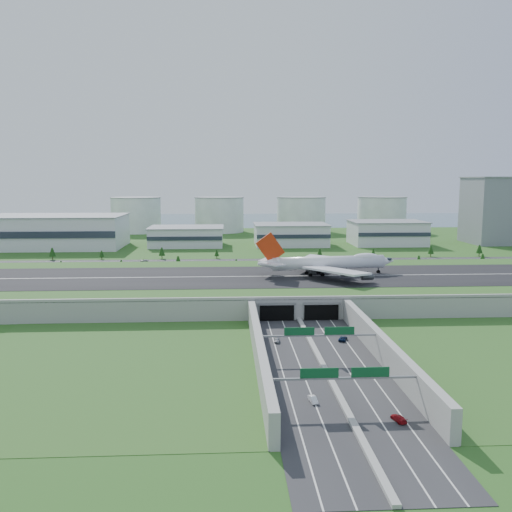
{
  "coord_description": "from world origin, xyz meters",
  "views": [
    {
      "loc": [
        -27.21,
        -249.8,
        53.06
      ],
      "look_at": [
        -11.85,
        35.0,
        12.97
      ],
      "focal_mm": 38.0,
      "sensor_mm": 36.0,
      "label": 1
    }
  ],
  "objects": [
    {
      "name": "ground",
      "position": [
        0.0,
        0.0,
        0.0
      ],
      "size": [
        1200.0,
        1200.0,
        0.0
      ],
      "primitive_type": "plane",
      "color": "#274E18",
      "rests_on": "ground"
    },
    {
      "name": "airfield_deck",
      "position": [
        0.0,
        -0.09,
        4.12
      ],
      "size": [
        520.0,
        100.0,
        9.2
      ],
      "color": "#989792",
      "rests_on": "ground"
    },
    {
      "name": "underpass_road",
      "position": [
        0.0,
        -99.42,
        3.43
      ],
      "size": [
        38.8,
        120.4,
        8.0
      ],
      "color": "#28282B",
      "rests_on": "ground"
    },
    {
      "name": "sign_gantry_near",
      "position": [
        0.0,
        -95.04,
        6.95
      ],
      "size": [
        38.7,
        0.7,
        9.8
      ],
      "color": "gray",
      "rests_on": "ground"
    },
    {
      "name": "sign_gantry_far",
      "position": [
        0.0,
        -130.04,
        6.95
      ],
      "size": [
        38.7,
        0.7,
        9.8
      ],
      "color": "gray",
      "rests_on": "ground"
    },
    {
      "name": "north_expressway",
      "position": [
        0.0,
        95.0,
        0.06
      ],
      "size": [
        560.0,
        36.0,
        0.12
      ],
      "primitive_type": "cube",
      "color": "#28282B",
      "rests_on": "ground"
    },
    {
      "name": "tree_row",
      "position": [
        19.2,
        95.76,
        4.46
      ],
      "size": [
        501.31,
        48.54,
        8.17
      ],
      "color": "#3D2819",
      "rests_on": "ground"
    },
    {
      "name": "hangar_west",
      "position": [
        -170.0,
        185.0,
        12.5
      ],
      "size": [
        120.0,
        60.0,
        25.0
      ],
      "primitive_type": "cube",
      "color": "silver",
      "rests_on": "ground"
    },
    {
      "name": "hangar_mid_a",
      "position": [
        -60.0,
        190.0,
        7.5
      ],
      "size": [
        58.0,
        42.0,
        15.0
      ],
      "primitive_type": "cube",
      "color": "silver",
      "rests_on": "ground"
    },
    {
      "name": "hangar_mid_b",
      "position": [
        25.0,
        190.0,
        8.5
      ],
      "size": [
        58.0,
        42.0,
        17.0
      ],
      "primitive_type": "cube",
      "color": "silver",
      "rests_on": "ground"
    },
    {
      "name": "hangar_mid_c",
      "position": [
        105.0,
        190.0,
        9.5
      ],
      "size": [
        58.0,
        42.0,
        19.0
      ],
      "primitive_type": "cube",
      "color": "silver",
      "rests_on": "ground"
    },
    {
      "name": "office_tower",
      "position": [
        200.0,
        195.0,
        27.5
      ],
      "size": [
        46.0,
        46.0,
        55.0
      ],
      "primitive_type": "cube",
      "color": "slate",
      "rests_on": "ground"
    },
    {
      "name": "fuel_tank_a",
      "position": [
        -120.0,
        310.0,
        17.5
      ],
      "size": [
        50.0,
        50.0,
        35.0
      ],
      "primitive_type": "cylinder",
      "color": "silver",
      "rests_on": "ground"
    },
    {
      "name": "fuel_tank_b",
      "position": [
        -35.0,
        310.0,
        17.5
      ],
      "size": [
        50.0,
        50.0,
        35.0
      ],
      "primitive_type": "cylinder",
      "color": "silver",
      "rests_on": "ground"
    },
    {
      "name": "fuel_tank_c",
      "position": [
        50.0,
        310.0,
        17.5
      ],
      "size": [
        50.0,
        50.0,
        35.0
      ],
      "primitive_type": "cylinder",
      "color": "silver",
      "rests_on": "ground"
    },
    {
      "name": "fuel_tank_d",
      "position": [
        135.0,
        310.0,
        17.5
      ],
      "size": [
        50.0,
        50.0,
        35.0
      ],
      "primitive_type": "cylinder",
      "color": "silver",
      "rests_on": "ground"
    },
    {
      "name": "bay_water",
      "position": [
        0.0,
        480.0,
        0.03
      ],
      "size": [
        1200.0,
        260.0,
        0.06
      ],
      "primitive_type": "cube",
      "color": "#3A5F6F",
      "rests_on": "ground"
    },
    {
      "name": "boeing_747",
      "position": [
        20.52,
        2.71,
        14.04
      ],
      "size": [
        68.73,
        64.58,
        21.3
      ],
      "rotation": [
        0.0,
        0.0,
        0.13
      ],
      "color": "white",
      "rests_on": "airfield_deck"
    },
    {
      "name": "car_0",
      "position": [
        -11.08,
        -77.76,
        0.87
      ],
      "size": [
        2.22,
        4.54,
        1.49
      ],
      "primitive_type": "imported",
      "rotation": [
        0.0,
        0.0,
        -0.11
      ],
      "color": "#B2B1B6",
      "rests_on": "ground"
    },
    {
      "name": "car_1",
      "position": [
        -6.84,
        -126.8,
        0.83
      ],
      "size": [
        2.11,
        4.46,
        1.41
      ],
      "primitive_type": "imported",
      "rotation": [
        0.0,
        0.0,
        0.15
      ],
      "color": "white",
      "rests_on": "ground"
    },
    {
      "name": "car_2",
      "position": [
        11.11,
        -77.18,
        0.8
      ],
      "size": [
        4.06,
        5.42,
        1.37
      ],
      "primitive_type": "imported",
      "rotation": [
        0.0,
        0.0,
        2.73
      ],
      "color": "#0D1F44",
      "rests_on": "ground"
    },
    {
      "name": "car_3",
      "position": [
        10.46,
        -138.12,
        0.81
      ],
      "size": [
        3.05,
        5.11,
        1.39
      ],
      "primitive_type": "imported",
      "rotation": [
        0.0,
        0.0,
        3.39
      ],
      "color": "maroon",
      "rests_on": "ground"
    },
    {
      "name": "car_5",
      "position": [
        77.2,
        100.66,
        0.85
      ],
      "size": [
        4.66,
        2.74,
        1.45
      ],
      "primitive_type": "imported",
      "rotation": [
        0.0,
        0.0,
        -1.28
      ],
      "color": "black",
      "rests_on": "ground"
    },
    {
      "name": "car_7",
      "position": [
        -81.55,
        104.12,
        0.84
      ],
      "size": [
        5.07,
        2.29,
        1.44
      ],
      "primitive_type": "imported",
      "rotation": [
        0.0,
        0.0,
        -1.63
      ],
      "color": "silver",
      "rests_on": "ground"
    }
  ]
}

